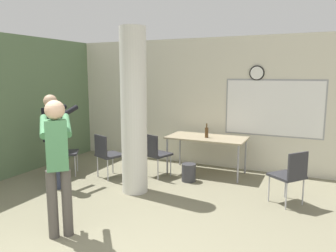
% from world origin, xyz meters
% --- Properties ---
extents(wall_left_accent, '(0.12, 7.00, 2.80)m').
position_xyz_m(wall_left_accent, '(-3.50, 2.50, 1.40)').
color(wall_left_accent, '#5B7551').
rests_on(wall_left_accent, ground_plane).
extents(wall_back, '(8.00, 0.15, 2.80)m').
position_xyz_m(wall_back, '(0.03, 5.06, 1.40)').
color(wall_back, beige).
rests_on(wall_back, ground_plane).
extents(support_pillar, '(0.44, 0.44, 2.80)m').
position_xyz_m(support_pillar, '(-0.81, 2.87, 1.40)').
color(support_pillar, silver).
rests_on(support_pillar, ground_plane).
extents(folding_table, '(1.58, 0.79, 0.76)m').
position_xyz_m(folding_table, '(-0.01, 4.40, 0.71)').
color(folding_table, tan).
rests_on(folding_table, ground_plane).
extents(bottle_on_table, '(0.07, 0.07, 0.29)m').
position_xyz_m(bottle_on_table, '(0.01, 4.34, 0.87)').
color(bottle_on_table, '#4C3319').
rests_on(bottle_on_table, folding_table).
extents(waste_bin, '(0.27, 0.27, 0.34)m').
position_xyz_m(waste_bin, '(-0.15, 3.78, 0.17)').
color(waste_bin, '#38383D').
rests_on(waste_bin, ground_plane).
extents(chair_near_pillar, '(0.57, 0.57, 0.87)m').
position_xyz_m(chair_near_pillar, '(-1.68, 3.29, 0.51)').
color(chair_near_pillar, '#2D2D33').
rests_on(chair_near_pillar, ground_plane).
extents(chair_by_left_wall, '(0.61, 0.61, 0.87)m').
position_xyz_m(chair_by_left_wall, '(-2.63, 3.10, 0.51)').
color(chair_by_left_wall, '#2D2D33').
rests_on(chair_by_left_wall, ground_plane).
extents(chair_table_left, '(0.56, 0.56, 0.87)m').
position_xyz_m(chair_table_left, '(-0.85, 3.74, 0.51)').
color(chair_table_left, '#2D2D33').
rests_on(chair_table_left, ground_plane).
extents(chair_mid_room, '(0.62, 0.62, 0.87)m').
position_xyz_m(chair_mid_room, '(1.69, 3.37, 0.51)').
color(chair_mid_room, '#2D2D33').
rests_on(chair_mid_room, ground_plane).
extents(person_watching_back, '(0.37, 0.63, 1.68)m').
position_xyz_m(person_watching_back, '(-2.20, 2.43, 0.99)').
color(person_watching_back, '#2D3347').
rests_on(person_watching_back, ground_plane).
extents(person_playing_front, '(0.67, 0.66, 1.73)m').
position_xyz_m(person_playing_front, '(-0.85, 1.11, 1.02)').
color(person_playing_front, '#514C47').
rests_on(person_playing_front, ground_plane).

